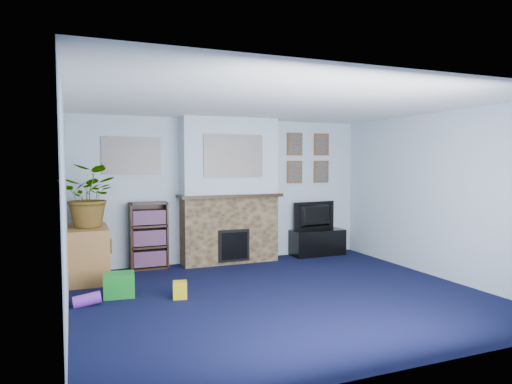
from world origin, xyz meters
name	(u,v)px	position (x,y,z in m)	size (l,w,h in m)	color
floor	(282,295)	(0.00, 0.00, 0.00)	(5.00, 4.50, 0.01)	black
ceiling	(283,103)	(0.00, 0.00, 2.40)	(5.00, 4.50, 0.01)	white
wall_back	(226,190)	(0.00, 2.25, 1.20)	(5.00, 0.04, 2.40)	#AFC2D3
wall_front	(405,223)	(0.00, -2.25, 1.20)	(5.00, 0.04, 2.40)	#AFC2D3
wall_left	(65,208)	(-2.50, 0.00, 1.20)	(0.04, 4.50, 2.40)	#AFC2D3
wall_right	(438,195)	(2.50, 0.00, 1.20)	(0.04, 4.50, 2.40)	#AFC2D3
chimney_breast	(229,192)	(0.00, 2.05, 1.18)	(1.72, 0.50, 2.40)	brown
collage_main	(234,156)	(0.00, 1.84, 1.78)	(1.00, 0.03, 0.68)	gray
collage_left	(131,156)	(-1.55, 2.23, 1.78)	(0.90, 0.03, 0.58)	gray
portrait_tl	(295,144)	(1.30, 2.23, 2.00)	(0.30, 0.03, 0.40)	brown
portrait_tr	(321,145)	(1.85, 2.23, 2.00)	(0.30, 0.03, 0.40)	brown
portrait_bl	(295,172)	(1.30, 2.23, 1.50)	(0.30, 0.03, 0.40)	brown
portrait_br	(321,172)	(1.85, 2.23, 1.50)	(0.30, 0.03, 0.40)	brown
tv_stand	(317,243)	(1.67, 2.03, 0.22)	(0.97, 0.41, 0.46)	black
television	(317,216)	(1.67, 2.05, 0.71)	(0.87, 0.11, 0.50)	black
bookshelf	(149,237)	(-1.32, 2.11, 0.50)	(0.58, 0.28, 1.05)	black
sideboard	(88,255)	(-2.24, 1.73, 0.35)	(0.54, 0.98, 0.76)	#A26B34
potted_plant	(90,196)	(-2.19, 1.68, 1.21)	(0.80, 0.69, 0.89)	#26661E
mantel_clock	(225,190)	(-0.09, 2.00, 1.22)	(0.10, 0.06, 0.15)	gold
mantel_candle	(250,189)	(0.35, 2.00, 1.23)	(0.05, 0.05, 0.16)	#B2BFC6
mantel_teddy	(196,191)	(-0.58, 2.00, 1.22)	(0.12, 0.12, 0.12)	gray
mantel_can	(268,190)	(0.69, 2.00, 1.21)	(0.07, 0.07, 0.13)	yellow
green_crate	(119,285)	(-1.91, 0.72, 0.14)	(0.37, 0.30, 0.30)	#198C26
toy_ball	(116,288)	(-1.94, 0.78, 0.09)	(0.19, 0.19, 0.19)	yellow
toy_block	(180,289)	(-1.22, 0.36, 0.11)	(0.17, 0.17, 0.21)	yellow
toy_tube	(87,300)	(-2.30, 0.47, 0.07)	(0.14, 0.14, 0.31)	purple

